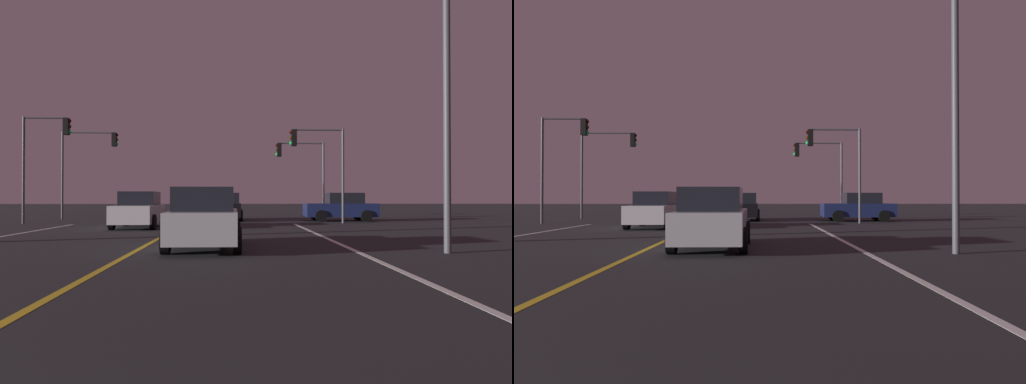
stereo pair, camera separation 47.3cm
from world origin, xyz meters
TOP-DOWN VIEW (x-y plane):
  - lane_edge_right at (5.85, 9.18)m, footprint 0.16×30.37m
  - lane_center_divider at (0.00, 9.18)m, footprint 0.16×30.37m
  - car_crossing_side at (9.10, 27.30)m, footprint 4.30×2.02m
  - car_lead_same_lane at (1.80, 12.83)m, footprint 2.02×4.30m
  - car_ahead_far at (2.12, 28.23)m, footprint 2.02×4.30m
  - car_oncoming at (-1.85, 21.66)m, footprint 2.02×4.30m
  - traffic_light_near_right at (7.18, 24.87)m, footprint 3.04×0.36m
  - traffic_light_near_left at (-7.47, 24.87)m, footprint 2.57×0.36m
  - traffic_light_far_right at (7.02, 30.37)m, footprint 3.31×0.36m
  - traffic_light_far_left at (-6.92, 30.37)m, footprint 3.68×0.36m
  - street_lamp_right_near at (7.47, 11.45)m, footprint 2.54×0.44m

SIDE VIEW (x-z plane):
  - lane_edge_right at x=5.85m, z-range 0.00..0.01m
  - lane_center_divider at x=0.00m, z-range 0.00..0.01m
  - car_crossing_side at x=9.10m, z-range -0.03..1.67m
  - car_lead_same_lane at x=1.80m, z-range -0.03..1.67m
  - car_ahead_far at x=2.12m, z-range -0.03..1.67m
  - car_oncoming at x=-1.85m, z-range -0.03..1.67m
  - traffic_light_far_right at x=7.02m, z-range 1.27..6.38m
  - traffic_light_near_right at x=7.18m, z-range 1.27..6.47m
  - traffic_light_near_left at x=-7.47m, z-range 1.34..7.08m
  - traffic_light_far_left at x=-6.92m, z-range 1.40..7.14m
  - street_lamp_right_near at x=7.47m, z-range 1.08..8.63m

